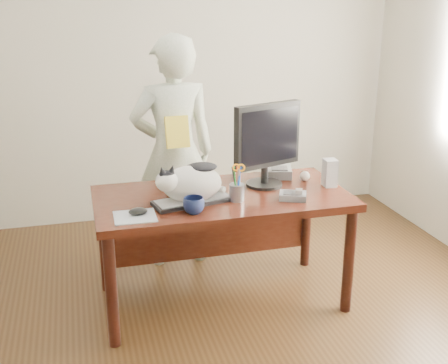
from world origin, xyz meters
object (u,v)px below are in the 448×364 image
at_px(desk, 219,212).
at_px(coffee_mug, 194,205).
at_px(cat, 190,182).
at_px(pen_cup, 237,190).
at_px(monitor, 267,140).
at_px(person, 174,153).
at_px(mouse, 138,211).
at_px(book_stack, 198,176).
at_px(speaker, 330,173).
at_px(phone, 293,195).
at_px(baseball, 305,176).
at_px(keyboard, 192,201).
at_px(calculator, 279,171).

bearing_deg(desk, coffee_mug, -124.54).
bearing_deg(cat, pen_cup, -16.56).
height_order(monitor, person, person).
relative_size(mouse, book_stack, 0.42).
xyz_separation_m(mouse, person, (0.37, 0.90, 0.08)).
height_order(pen_cup, speaker, pen_cup).
xyz_separation_m(desk, mouse, (-0.56, -0.30, 0.17)).
bearing_deg(person, desk, 104.72).
bearing_deg(phone, monitor, 129.90).
height_order(monitor, phone, monitor).
distance_m(phone, baseball, 0.38).
bearing_deg(book_stack, monitor, -50.85).
xyz_separation_m(monitor, phone, (0.08, -0.28, -0.29)).
bearing_deg(monitor, desk, 161.82).
xyz_separation_m(book_stack, person, (-0.10, 0.37, 0.07)).
relative_size(speaker, book_stack, 0.70).
xyz_separation_m(monitor, coffee_mug, (-0.56, -0.35, -0.26)).
height_order(keyboard, baseball, baseball).
height_order(baseball, person, person).
bearing_deg(person, monitor, 128.01).
bearing_deg(desk, keyboard, -140.00).
bearing_deg(person, pen_cup, 104.64).
distance_m(calculator, person, 0.78).
bearing_deg(cat, keyboard, 8.36).
xyz_separation_m(desk, keyboard, (-0.21, -0.18, 0.16)).
relative_size(mouse, coffee_mug, 0.88).
bearing_deg(person, coffee_mug, 84.29).
height_order(coffee_mug, calculator, coffee_mug).
relative_size(cat, calculator, 1.78).
height_order(coffee_mug, baseball, coffee_mug).
bearing_deg(speaker, book_stack, 162.00).
height_order(cat, speaker, cat).
relative_size(mouse, baseball, 1.62).
bearing_deg(keyboard, speaker, -7.75).
relative_size(keyboard, phone, 2.58).
bearing_deg(desk, pen_cup, -73.16).
height_order(pen_cup, mouse, pen_cup).
bearing_deg(book_stack, coffee_mug, -126.32).
relative_size(desk, keyboard, 3.15).
relative_size(keyboard, person, 0.30).
bearing_deg(monitor, calculator, 31.91).
bearing_deg(keyboard, baseball, 2.32).
relative_size(phone, speaker, 1.09).
bearing_deg(speaker, desk, 176.34).
bearing_deg(mouse, cat, 19.72).
relative_size(keyboard, calculator, 1.94).
bearing_deg(keyboard, calculator, 15.87).
bearing_deg(mouse, keyboard, 19.81).
xyz_separation_m(mouse, calculator, (1.04, 0.50, 0.01)).
bearing_deg(phone, book_stack, 157.71).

